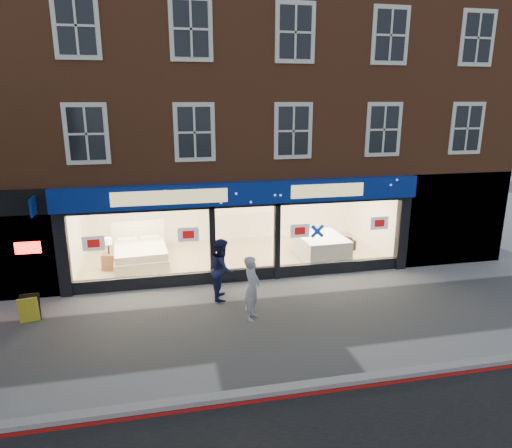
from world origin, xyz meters
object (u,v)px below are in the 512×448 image
object	(u,v)px
pedestrian_grey	(252,288)
pedestrian_blue	(222,269)
display_bed	(140,253)
a_board	(30,309)
mattress_stack	(321,246)
sofa	(331,244)

from	to	relation	value
pedestrian_grey	pedestrian_blue	bearing A→B (deg)	48.20
display_bed	a_board	size ratio (longest dim) A/B	3.15
a_board	pedestrian_blue	xyz separation A→B (m)	(5.22, 0.47, 0.53)
a_board	pedestrian_grey	xyz separation A→B (m)	(5.80, -1.04, 0.50)
mattress_stack	a_board	size ratio (longest dim) A/B	2.76
mattress_stack	a_board	distance (m)	9.73
display_bed	pedestrian_blue	size ratio (longest dim) A/B	1.31
sofa	pedestrian_grey	bearing A→B (deg)	31.23
pedestrian_grey	display_bed	bearing A→B (deg)	59.33
pedestrian_grey	pedestrian_blue	distance (m)	1.62
pedestrian_blue	display_bed	bearing A→B (deg)	45.53
sofa	pedestrian_blue	distance (m)	5.58
display_bed	pedestrian_grey	xyz separation A→B (m)	(3.05, -4.83, 0.43)
sofa	a_board	xyz separation A→B (m)	(-9.83, -3.56, 0.00)
mattress_stack	sofa	xyz separation A→B (m)	(0.60, 0.50, -0.12)
pedestrian_grey	pedestrian_blue	world-z (taller)	pedestrian_blue
display_bed	mattress_stack	xyz separation A→B (m)	(6.48, -0.72, 0.04)
display_bed	mattress_stack	bearing A→B (deg)	-10.71
mattress_stack	pedestrian_grey	xyz separation A→B (m)	(-3.43, -4.10, 0.38)
display_bed	sofa	xyz separation A→B (m)	(7.08, -0.23, -0.08)
sofa	pedestrian_grey	xyz separation A→B (m)	(-4.03, -4.60, 0.51)
mattress_stack	pedestrian_grey	size ratio (longest dim) A/B	1.18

